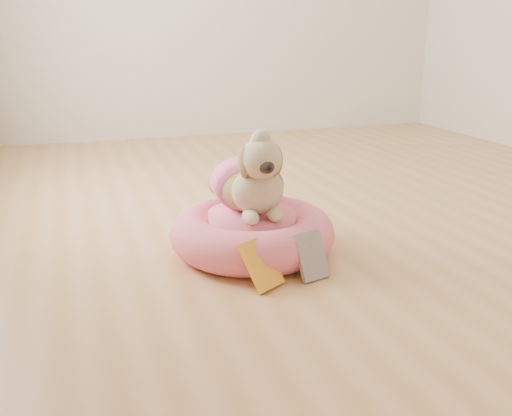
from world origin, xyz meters
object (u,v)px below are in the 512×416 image
object	(u,v)px
pet_bed	(252,233)
book_yellow	(261,264)
book_white	(311,256)
dog	(250,168)

from	to	relation	value
pet_bed	book_yellow	world-z (taller)	pet_bed
book_yellow	book_white	distance (m)	0.20
pet_bed	book_yellow	xyz separation A→B (m)	(-0.07, -0.33, 0.00)
dog	pet_bed	bearing A→B (deg)	-87.13
pet_bed	book_yellow	bearing A→B (deg)	-102.44
pet_bed	dog	size ratio (longest dim) A/B	1.38
book_yellow	dog	bearing A→B (deg)	47.70
book_white	book_yellow	bearing A→B (deg)	167.38
pet_bed	dog	world-z (taller)	dog
pet_bed	dog	bearing A→B (deg)	92.08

